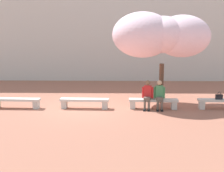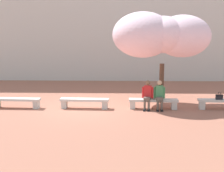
% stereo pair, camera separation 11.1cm
% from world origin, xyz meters
% --- Properties ---
extents(ground_plane, '(100.00, 100.00, 0.00)m').
position_xyz_m(ground_plane, '(0.00, 0.00, 0.00)').
color(ground_plane, '#9E604C').
extents(building_facade, '(29.19, 4.00, 10.20)m').
position_xyz_m(building_facade, '(0.00, 10.44, 5.10)').
color(building_facade, beige).
rests_on(building_facade, ground).
extents(stone_bench_near_west, '(2.21, 0.52, 0.45)m').
position_xyz_m(stone_bench_near_west, '(-3.10, 0.00, 0.31)').
color(stone_bench_near_west, beige).
rests_on(stone_bench_near_west, ground).
extents(stone_bench_center, '(2.21, 0.52, 0.45)m').
position_xyz_m(stone_bench_center, '(0.00, 0.00, 0.31)').
color(stone_bench_center, beige).
rests_on(stone_bench_center, ground).
extents(stone_bench_near_east, '(2.21, 0.52, 0.45)m').
position_xyz_m(stone_bench_near_east, '(3.10, 0.00, 0.31)').
color(stone_bench_near_east, beige).
rests_on(stone_bench_near_east, ground).
extents(stone_bench_east_end, '(2.21, 0.52, 0.45)m').
position_xyz_m(stone_bench_east_end, '(6.20, 0.00, 0.31)').
color(stone_bench_east_end, beige).
rests_on(stone_bench_east_end, ground).
extents(person_seated_left, '(0.50, 0.72, 1.29)m').
position_xyz_m(person_seated_left, '(2.83, -0.05, 0.70)').
color(person_seated_left, black).
rests_on(person_seated_left, ground).
extents(person_seated_right, '(0.51, 0.69, 1.29)m').
position_xyz_m(person_seated_right, '(3.36, -0.05, 0.70)').
color(person_seated_right, black).
rests_on(person_seated_right, ground).
extents(handbag, '(0.30, 0.15, 0.34)m').
position_xyz_m(handbag, '(6.02, -0.01, 0.58)').
color(handbag, black).
rests_on(handbag, stone_bench_east_end).
extents(cherry_tree_main, '(4.66, 3.01, 4.37)m').
position_xyz_m(cherry_tree_main, '(3.48, 1.32, 3.26)').
color(cherry_tree_main, '#513828').
rests_on(cherry_tree_main, ground).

